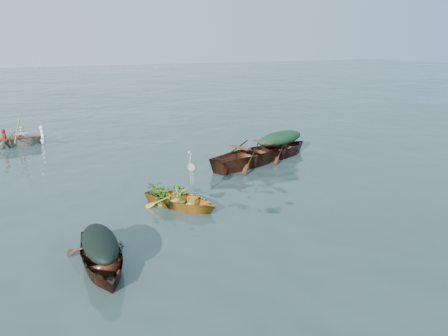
{
  "coord_description": "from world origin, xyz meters",
  "views": [
    {
      "loc": [
        -5.34,
        -9.12,
        4.25
      ],
      "look_at": [
        0.01,
        2.44,
        0.5
      ],
      "focal_mm": 35.0,
      "sensor_mm": 36.0,
      "label": 1
    }
  ],
  "objects_px": {
    "rowed_boat": "(15,146)",
    "green_tarp_boat": "(280,157)",
    "open_wooden_boat": "(251,165)",
    "dark_covered_boat": "(102,267)",
    "heron": "(192,172)",
    "yellow_dinghy": "(181,207)"
  },
  "relations": [
    {
      "from": "yellow_dinghy",
      "to": "rowed_boat",
      "type": "relative_size",
      "value": 0.78
    },
    {
      "from": "dark_covered_boat",
      "to": "heron",
      "type": "bearing_deg",
      "value": 43.56
    },
    {
      "from": "yellow_dinghy",
      "to": "dark_covered_boat",
      "type": "height_order",
      "value": "dark_covered_boat"
    },
    {
      "from": "rowed_boat",
      "to": "yellow_dinghy",
      "type": "bearing_deg",
      "value": -161.48
    },
    {
      "from": "heron",
      "to": "open_wooden_boat",
      "type": "bearing_deg",
      "value": 6.0
    },
    {
      "from": "dark_covered_boat",
      "to": "rowed_boat",
      "type": "distance_m",
      "value": 11.87
    },
    {
      "from": "green_tarp_boat",
      "to": "heron",
      "type": "relative_size",
      "value": 4.59
    },
    {
      "from": "yellow_dinghy",
      "to": "rowed_boat",
      "type": "xyz_separation_m",
      "value": [
        -4.0,
        9.41,
        0.0
      ]
    },
    {
      "from": "yellow_dinghy",
      "to": "green_tarp_boat",
      "type": "xyz_separation_m",
      "value": [
        5.09,
        3.31,
        0.0
      ]
    },
    {
      "from": "rowed_boat",
      "to": "heron",
      "type": "height_order",
      "value": "heron"
    },
    {
      "from": "yellow_dinghy",
      "to": "open_wooden_boat",
      "type": "height_order",
      "value": "open_wooden_boat"
    },
    {
      "from": "green_tarp_boat",
      "to": "heron",
      "type": "distance_m",
      "value": 5.58
    },
    {
      "from": "rowed_boat",
      "to": "green_tarp_boat",
      "type": "bearing_deg",
      "value": -128.38
    },
    {
      "from": "dark_covered_boat",
      "to": "heron",
      "type": "xyz_separation_m",
      "value": [
        2.91,
        2.7,
        0.82
      ]
    },
    {
      "from": "yellow_dinghy",
      "to": "open_wooden_boat",
      "type": "relative_size",
      "value": 0.56
    },
    {
      "from": "green_tarp_boat",
      "to": "rowed_boat",
      "type": "xyz_separation_m",
      "value": [
        -9.08,
        6.1,
        0.0
      ]
    },
    {
      "from": "dark_covered_boat",
      "to": "open_wooden_boat",
      "type": "distance_m",
      "value": 7.98
    },
    {
      "from": "open_wooden_boat",
      "to": "rowed_boat",
      "type": "bearing_deg",
      "value": 29.53
    },
    {
      "from": "heron",
      "to": "dark_covered_boat",
      "type": "bearing_deg",
      "value": -169.02
    },
    {
      "from": "green_tarp_boat",
      "to": "heron",
      "type": "xyz_separation_m",
      "value": [
        -4.65,
        -2.97,
        0.82
      ]
    },
    {
      "from": "green_tarp_boat",
      "to": "rowed_boat",
      "type": "height_order",
      "value": "green_tarp_boat"
    },
    {
      "from": "yellow_dinghy",
      "to": "rowed_boat",
      "type": "bearing_deg",
      "value": 81.16
    }
  ]
}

